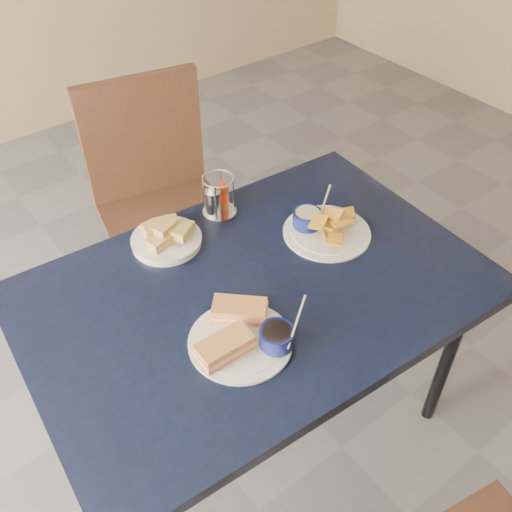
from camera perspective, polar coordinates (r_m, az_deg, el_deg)
ground at (r=2.18m, az=-5.01°, el=-18.02°), size 6.00×6.00×0.00m
dining_table at (r=1.64m, az=0.02°, el=-4.59°), size 1.33×0.93×0.75m
chair_far at (r=2.29m, az=-10.27°, el=6.42°), size 0.55×0.53×0.99m
sandwich_plate at (r=1.45m, az=-1.24°, el=-7.80°), size 0.30×0.28×0.12m
plantain_plate at (r=1.77m, az=6.53°, el=2.94°), size 0.27×0.27×0.12m
bread_basket at (r=1.74m, az=-8.96°, el=1.91°), size 0.21×0.21×0.08m
condiment_caddy at (r=1.82m, az=-3.89°, el=5.74°), size 0.11×0.11×0.14m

